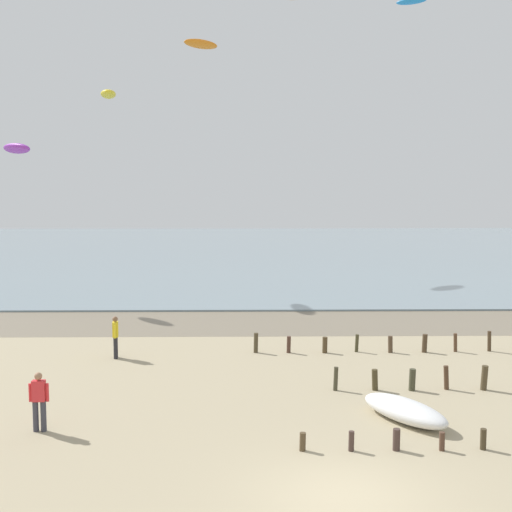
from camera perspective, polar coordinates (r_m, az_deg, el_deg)
The scene contains 11 objects.
ground_plane at distance 16.47m, azimuth 7.27°, elevation -19.18°, with size 160.00×160.00×0.00m, color tan.
wet_sand_strip at distance 34.98m, azimuth 2.74°, elevation -5.55°, with size 120.00×6.24×0.01m, color #7A6D59.
sea at distance 72.69m, azimuth 0.84°, elevation 0.50°, with size 160.00×70.00×0.10m, color gray.
groyne_far at distance 29.70m, azimuth 13.27°, elevation -7.04°, with size 14.22×0.37×0.90m.
person_mid_beach at distance 28.39m, azimuth -11.56°, elevation -6.49°, with size 0.27×0.57×1.71m.
person_by_waterline at distance 20.79m, azimuth -17.53°, elevation -11.29°, with size 0.57×0.22×1.71m.
grounded_kite at distance 21.32m, azimuth 12.21°, elevation -12.39°, with size 3.23×1.16×0.65m, color white.
kite_aloft_1 at distance 52.27m, azimuth 12.75°, elevation 19.88°, with size 2.16×0.69×0.35m, color #2384D1.
kite_aloft_2 at distance 42.26m, azimuth -19.22°, elevation 8.41°, with size 2.96×0.95×0.47m, color purple.
kite_aloft_5 at distance 57.24m, azimuth -4.59°, elevation 17.10°, with size 3.32×1.06×0.53m, color orange.
kite_aloft_6 at distance 46.69m, azimuth -12.13°, elevation 12.97°, with size 3.00×0.96×0.48m, color yellow.
Camera 1 is at (-2.20, -14.75, 6.99)m, focal length 48.29 mm.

